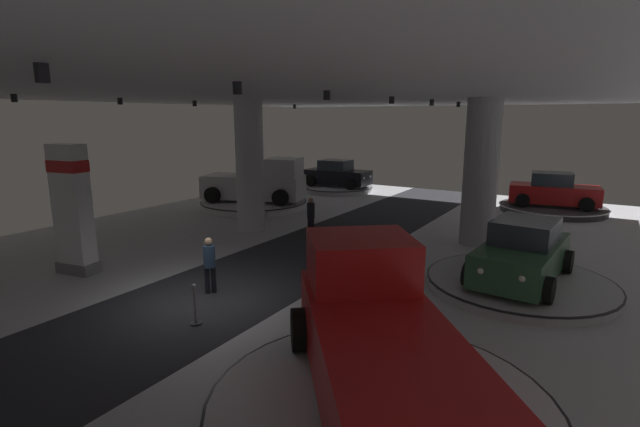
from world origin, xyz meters
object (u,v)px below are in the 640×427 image
Objects in this scene: display_platform_deep_left at (337,188)px; display_platform_mid_right at (519,283)px; display_car_deep_left at (337,174)px; visitor_walking_near at (311,214)px; display_platform_deep_right at (552,208)px; column_left at (250,166)px; display_car_mid_right at (522,253)px; column_right at (481,173)px; pickup_truck_far_left at (259,183)px; display_platform_far_left at (254,203)px; pickup_truck_near_right at (377,338)px; brand_sign_pylon at (72,208)px; display_car_deep_right at (553,191)px; visitor_walking_far at (209,262)px; display_platform_near_right at (381,410)px.

display_platform_deep_left reaches higher than display_platform_mid_right.
display_car_deep_left is 2.70× the size of visitor_walking_near.
visitor_walking_near reaches higher than display_platform_deep_right.
visitor_walking_near is (-8.33, 1.97, 0.75)m from display_platform_mid_right.
column_left is 1.26× the size of display_car_mid_right.
column_right reaches higher than pickup_truck_far_left.
display_car_deep_left is 7.24m from display_platform_far_left.
display_platform_deep_right is at bearing 0.04° from display_platform_deep_left.
pickup_truck_near_right is 18.29m from display_platform_far_left.
display_car_mid_right is at bearing -88.38° from display_platform_deep_right.
pickup_truck_far_left is (0.30, 0.11, 1.10)m from display_platform_far_left.
brand_sign_pylon reaches higher than pickup_truck_near_right.
brand_sign_pylon is at bearing -79.02° from display_platform_far_left.
display_platform_deep_left is 12.71m from display_car_deep_right.
brand_sign_pylon is at bearing -97.70° from column_left.
display_platform_deep_right is at bearing 45.97° from column_left.
pickup_truck_near_right is (11.92, -19.79, 1.09)m from display_platform_deep_left.
display_platform_deep_left is 0.80× the size of display_platform_far_left.
display_platform_deep_right is at bearing 68.32° from visitor_walking_far.
display_platform_deep_left is 0.84× the size of pickup_truck_near_right.
column_right is 0.97× the size of display_platform_far_left.
display_car_deep_left is at bearing 136.22° from display_car_mid_right.
brand_sign_pylon reaches higher than display_platform_far_left.
column_left is at bearing -162.55° from column_right.
display_platform_mid_right is at bearing -7.64° from column_left.
display_platform_mid_right is (2.22, -4.27, -2.59)m from column_right.
brand_sign_pylon is at bearing -169.13° from visitor_walking_far.
column_left is at bearing -55.19° from pickup_truck_far_left.
column_left is at bearing -79.89° from display_platform_deep_left.
column_right reaches higher than visitor_walking_near.
display_car_deep_left is at bearing 80.75° from display_platform_far_left.
display_platform_near_right is at bearing -51.29° from pickup_truck_near_right.
display_platform_deep_left is 0.80× the size of pickup_truck_far_left.
visitor_walking_far is at bearing -111.59° from display_car_deep_right.
column_left reaches higher than display_platform_far_left.
pickup_truck_far_left is 3.58× the size of visitor_walking_far.
display_platform_deep_left is 2.86× the size of visitor_walking_near.
visitor_walking_far is at bearing -59.00° from column_left.
display_platform_mid_right is 0.90× the size of pickup_truck_far_left.
display_platform_mid_right is 0.89m from display_car_mid_right.
column_left reaches higher than pickup_truck_far_left.
display_platform_far_left is at bearing -160.90° from pickup_truck_far_left.
pickup_truck_near_right is at bearing -84.63° from column_right.
column_left is at bearing -134.03° from display_platform_deep_right.
brand_sign_pylon reaches higher than display_platform_near_right.
display_platform_deep_left is 0.88× the size of display_platform_mid_right.
column_left is 11.56m from display_platform_deep_left.
display_platform_near_right is (12.15, -20.04, -0.92)m from display_car_deep_left.
column_right is 3.46× the size of visitor_walking_far.
brand_sign_pylon is 0.78× the size of display_platform_deep_right.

